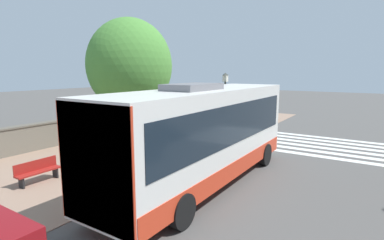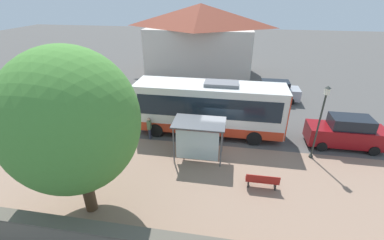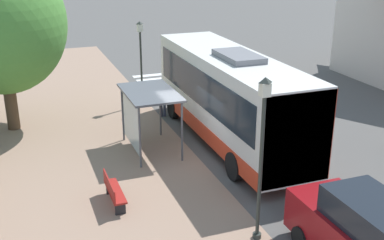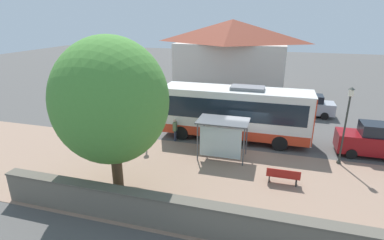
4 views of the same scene
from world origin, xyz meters
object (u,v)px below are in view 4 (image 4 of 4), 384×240
(street_lamp_near, at_px, (145,107))
(bench, at_px, (283,176))
(bus_shelter, at_px, (223,127))
(bus, at_px, (235,112))
(pedestrian, at_px, (175,128))
(parked_car_far_lane, at_px, (306,105))
(street_lamp_far, at_px, (346,120))
(shade_tree, at_px, (111,101))
(parked_car_behind_bus, at_px, (378,141))

(street_lamp_near, bearing_deg, bench, -110.25)
(bus_shelter, bearing_deg, bus, -4.66)
(bus_shelter, bearing_deg, pedestrian, 64.13)
(bench, bearing_deg, parked_car_far_lane, -8.53)
(street_lamp_far, relative_size, shade_tree, 0.61)
(bus_shelter, xyz_separation_m, parked_car_behind_bus, (2.92, -9.16, -1.01))
(parked_car_behind_bus, bearing_deg, bench, 132.03)
(bus, distance_m, street_lamp_near, 6.18)
(bus_shelter, relative_size, parked_car_far_lane, 0.65)
(street_lamp_far, height_order, parked_car_far_lane, street_lamp_far)
(street_lamp_near, distance_m, shade_tree, 6.59)
(bench, relative_size, parked_car_far_lane, 0.36)
(bench, bearing_deg, pedestrian, 61.95)
(bus, distance_m, parked_car_behind_bus, 8.95)
(bench, height_order, parked_car_behind_bus, parked_car_behind_bus)
(shade_tree, distance_m, parked_car_far_lane, 18.48)
(street_lamp_far, distance_m, parked_car_behind_bus, 3.37)
(bus, height_order, pedestrian, bus)
(street_lamp_near, bearing_deg, bus_shelter, -103.02)
(parked_car_behind_bus, bearing_deg, parked_car_far_lane, 26.37)
(parked_car_far_lane, bearing_deg, bus, 143.60)
(street_lamp_near, height_order, shade_tree, shade_tree)
(bus_shelter, distance_m, street_lamp_far, 6.94)
(bus, bearing_deg, shade_tree, 150.55)
(bus, height_order, street_lamp_far, street_lamp_far)
(bus, bearing_deg, street_lamp_near, 109.33)
(bus, distance_m, pedestrian, 4.32)
(bus_shelter, height_order, bench, bus_shelter)
(pedestrian, relative_size, bench, 0.96)
(bench, relative_size, parked_car_behind_bus, 0.36)
(shade_tree, bearing_deg, street_lamp_far, -61.39)
(bus, distance_m, shade_tree, 9.74)
(bus_shelter, bearing_deg, street_lamp_far, -79.75)
(pedestrian, xyz_separation_m, parked_car_far_lane, (8.62, -9.08, -0.03))
(pedestrian, relative_size, parked_car_behind_bus, 0.35)
(pedestrian, relative_size, street_lamp_near, 0.39)
(pedestrian, bearing_deg, shade_tree, 173.74)
(pedestrian, bearing_deg, bus, -68.04)
(bench, height_order, parked_car_far_lane, parked_car_far_lane)
(street_lamp_near, distance_m, parked_car_behind_bus, 14.87)
(street_lamp_near, height_order, street_lamp_far, street_lamp_far)
(bus_shelter, xyz_separation_m, street_lamp_far, (1.23, -6.80, 0.69))
(shade_tree, bearing_deg, pedestrian, -6.26)
(street_lamp_far, distance_m, parked_car_far_lane, 9.41)
(street_lamp_near, bearing_deg, street_lamp_far, -90.24)
(bench, distance_m, street_lamp_near, 9.95)
(parked_car_far_lane, bearing_deg, street_lamp_near, 129.54)
(pedestrian, bearing_deg, bench, -118.05)
(bench, bearing_deg, parked_car_behind_bus, -47.97)
(bench, bearing_deg, shade_tree, 109.14)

